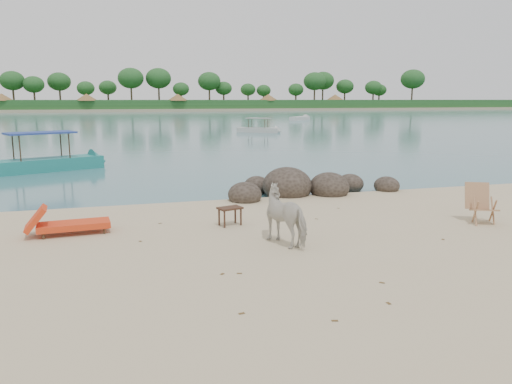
# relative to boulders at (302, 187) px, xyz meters

# --- Properties ---
(water) EXTENTS (400.00, 400.00, 0.00)m
(water) POSITION_rel_boulders_xyz_m (-2.34, 83.65, -0.24)
(water) COLOR #36676D
(water) RESTS_ON ground
(far_shore) EXTENTS (420.00, 90.00, 1.40)m
(far_shore) POSITION_rel_boulders_xyz_m (-2.34, 163.65, -0.24)
(far_shore) COLOR tan
(far_shore) RESTS_ON ground
(far_scenery) EXTENTS (420.00, 18.00, 9.50)m
(far_scenery) POSITION_rel_boulders_xyz_m (-2.32, 130.35, 2.90)
(far_scenery) COLOR #1E4C1E
(far_scenery) RESTS_ON ground
(boulders) EXTENTS (6.39, 2.95, 1.27)m
(boulders) POSITION_rel_boulders_xyz_m (0.00, 0.00, 0.00)
(boulders) COLOR #2B241C
(boulders) RESTS_ON ground
(cow) EXTENTS (1.22, 1.70, 1.31)m
(cow) POSITION_rel_boulders_xyz_m (-2.53, -5.64, 0.42)
(cow) COLOR beige
(cow) RESTS_ON ground
(side_table) EXTENTS (0.68, 0.54, 0.48)m
(side_table) POSITION_rel_boulders_xyz_m (-3.43, -3.72, 0.01)
(side_table) COLOR #372216
(side_table) RESTS_ON ground
(lounge_chair) EXTENTS (2.15, 0.90, 0.63)m
(lounge_chair) POSITION_rel_boulders_xyz_m (-7.26, -3.44, 0.08)
(lounge_chair) COLOR red
(lounge_chair) RESTS_ON ground
(deck_chair) EXTENTS (0.92, 0.95, 1.04)m
(deck_chair) POSITION_rel_boulders_xyz_m (3.05, -5.34, 0.28)
(deck_chair) COLOR tan
(deck_chair) RESTS_ON ground
(boat_near) EXTENTS (6.09, 3.65, 2.95)m
(boat_near) POSITION_rel_boulders_xyz_m (-9.43, 8.91, 1.24)
(boat_near) COLOR #1E7C77
(boat_near) RESTS_ON water
(boat_mid) EXTENTS (4.52, 3.77, 2.37)m
(boat_mid) POSITION_rel_boulders_xyz_m (7.97, 32.62, 0.95)
(boat_mid) COLOR #B7B7B3
(boat_mid) RESTS_ON water
(boat_far) EXTENTS (5.11, 5.01, 0.68)m
(boat_far) POSITION_rel_boulders_xyz_m (22.89, 59.75, 0.10)
(boat_far) COLOR silver
(boat_far) RESTS_ON water
(dead_leaves) EXTENTS (7.35, 7.19, 0.00)m
(dead_leaves) POSITION_rel_boulders_xyz_m (-2.45, -6.67, -0.23)
(dead_leaves) COLOR brown
(dead_leaves) RESTS_ON ground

